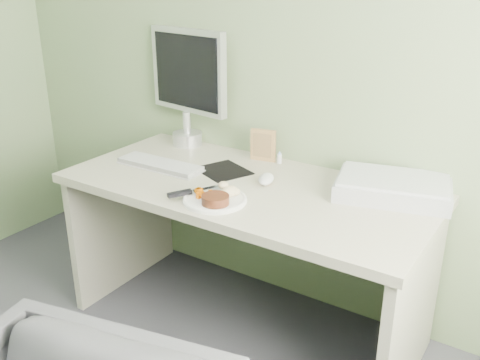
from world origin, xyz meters
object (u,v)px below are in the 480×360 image
Objects in this scene: desk at (246,222)px; plate at (215,200)px; monitor at (188,81)px; scanner at (393,188)px.

plate is (-0.01, -0.22, 0.19)m from desk.
monitor reaches higher than desk.
monitor reaches higher than plate.
desk is at bearing -173.35° from scanner.
plate is 0.72m from scanner.
scanner is 0.76× the size of monitor.
scanner is 1.16m from monitor.
monitor is at bearing 150.11° from desk.
monitor is (-0.54, 0.54, 0.33)m from plate.
scanner is at bearing 37.16° from plate.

